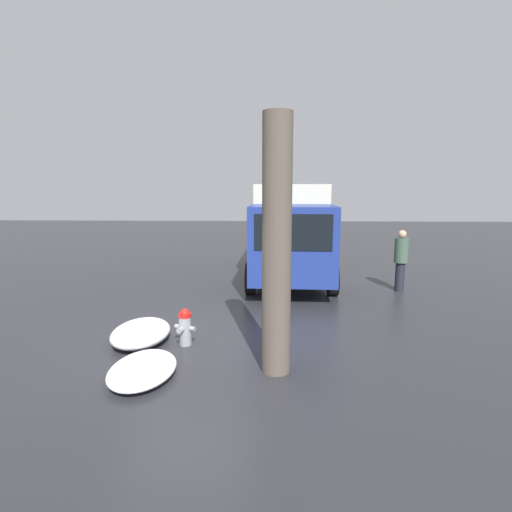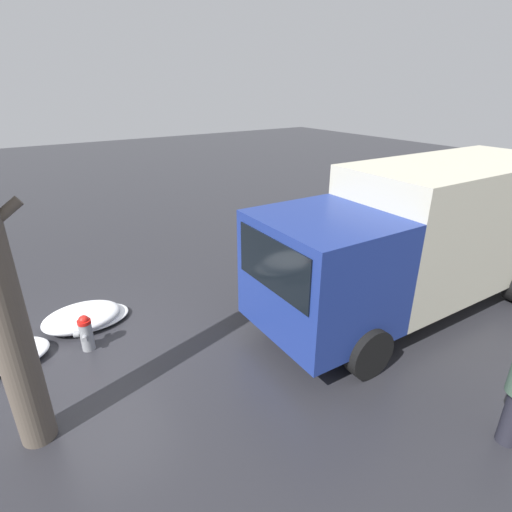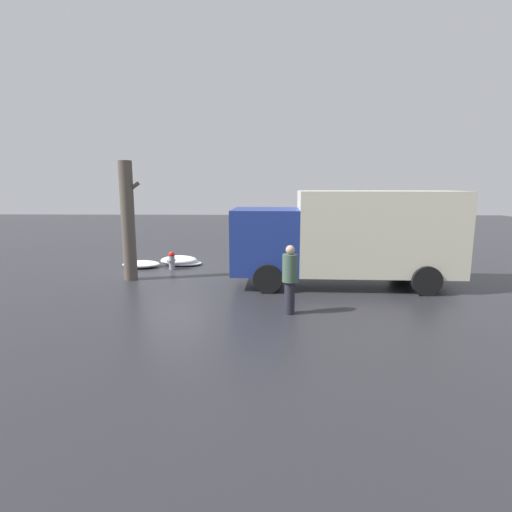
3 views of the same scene
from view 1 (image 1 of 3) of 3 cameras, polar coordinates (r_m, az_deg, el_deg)
The scene contains 8 objects.
ground_plane at distance 8.00m, azimuth -10.01°, elevation -12.37°, with size 60.00×60.00×0.00m, color #28282D.
fire_hydrant at distance 7.86m, azimuth -10.11°, elevation -9.88°, with size 0.34×0.43×0.72m.
tree_trunk at distance 6.26m, azimuth 2.98°, elevation 1.28°, with size 0.70×0.46×4.11m.
delivery_truck at distance 13.74m, azimuth 4.96°, elevation 4.15°, with size 7.33×2.77×3.11m.
pedestrian at distance 12.34m, azimuth 19.99°, elevation -0.28°, with size 0.39×0.39×1.79m.
snow_pile_by_hydrant at distance 8.46m, azimuth -15.99°, elevation -10.77°, with size 1.49×1.04×0.16m.
snow_pile_curbside at distance 6.85m, azimuth -15.89°, elevation -15.29°, with size 1.50×1.03×0.26m.
snow_pile_by_tree at distance 8.23m, azimuth -16.11°, elevation -10.49°, with size 1.53×1.09×0.39m.
Camera 1 is at (-7.24, -1.64, 2.97)m, focal length 28.00 mm.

